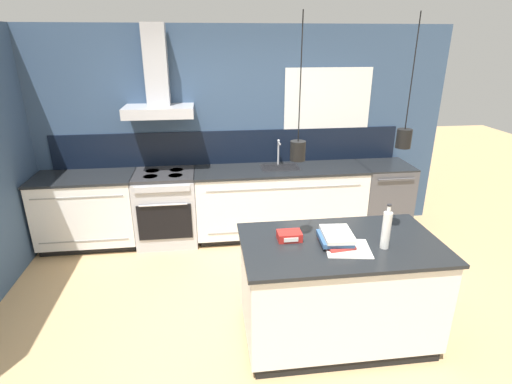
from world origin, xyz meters
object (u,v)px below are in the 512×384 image
Objects in this scene: oven_range at (167,208)px; bottle_on_island at (386,229)px; book_stack at (336,238)px; red_supply_box at (289,236)px; dishwasher at (382,197)px.

bottle_on_island is (1.86, -2.10, 0.61)m from oven_range.
book_stack is 1.73× the size of red_supply_box.
bottle_on_island reaches higher than red_supply_box.
oven_range is at bearing 121.62° from red_supply_box.
red_supply_box is (-0.71, 0.22, -0.12)m from bottle_on_island.
book_stack is at bearing -123.37° from dishwasher.
bottle_on_island is at bearing -17.20° from red_supply_box.
bottle_on_island is at bearing -114.56° from dishwasher.
red_supply_box is at bearing -58.38° from oven_range.
book_stack is at bearing -17.08° from red_supply_box.
book_stack is (1.51, -1.99, 0.50)m from oven_range.
bottle_on_island is (-0.96, -2.10, 0.61)m from dishwasher.
red_supply_box is (-1.67, -1.89, 0.49)m from dishwasher.
bottle_on_island is at bearing -17.33° from book_stack.
book_stack is at bearing -52.78° from oven_range.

